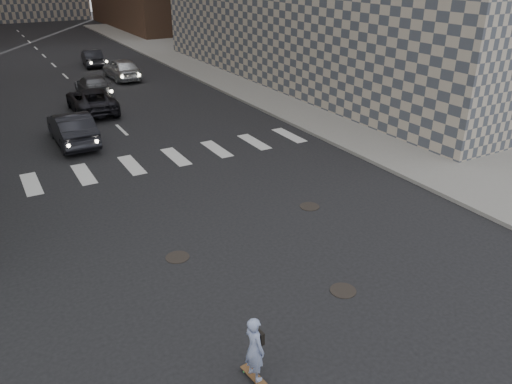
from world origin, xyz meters
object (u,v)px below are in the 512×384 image
traffic_car_a (72,128)px  traffic_car_b (93,85)px  traffic_car_c (92,100)px  skateboarder (255,348)px  traffic_car_e (92,58)px  traffic_car_d (122,69)px

traffic_car_a → traffic_car_b: bearing=-109.4°
traffic_car_a → traffic_car_c: traffic_car_a is taller
skateboarder → traffic_car_b: bearing=77.5°
traffic_car_a → traffic_car_e: traffic_car_a is taller
traffic_car_d → traffic_car_e: bearing=-87.2°
skateboarder → traffic_car_b: skateboarder is taller
traffic_car_a → traffic_car_c: 5.43m
traffic_car_c → skateboarder: bearing=87.7°
traffic_car_c → traffic_car_d: bearing=-114.5°
traffic_car_a → traffic_car_c: (2.05, 5.02, -0.06)m
traffic_car_b → traffic_car_c: size_ratio=0.89×
skateboarder → traffic_car_e: bearing=75.6°
skateboarder → traffic_car_a: bearing=84.4°
skateboarder → traffic_car_c: bearing=78.9°
traffic_car_a → traffic_car_b: (3.04, 8.93, -0.12)m
traffic_car_b → traffic_car_c: traffic_car_c is taller
skateboarder → traffic_car_a: 17.07m
traffic_car_a → traffic_car_c: bearing=-112.9°
traffic_car_d → traffic_car_e: 6.23m
skateboarder → traffic_car_b: 26.15m
traffic_car_d → traffic_car_e: traffic_car_d is taller
traffic_car_e → traffic_car_c: bearing=82.6°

